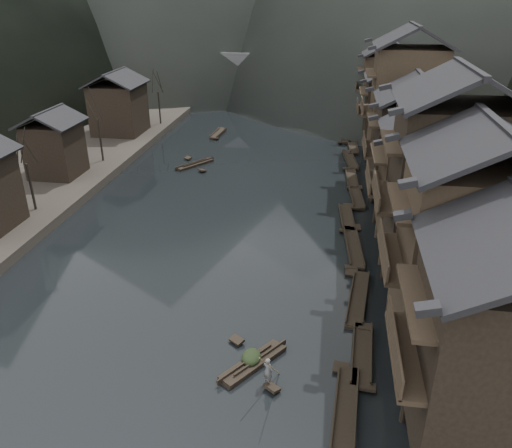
# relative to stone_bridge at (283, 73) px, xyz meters

# --- Properties ---
(water) EXTENTS (300.00, 300.00, 0.00)m
(water) POSITION_rel_stone_bridge_xyz_m (0.00, -72.00, -5.11)
(water) COLOR black
(water) RESTS_ON ground
(left_bank) EXTENTS (40.00, 200.00, 1.20)m
(left_bank) POSITION_rel_stone_bridge_xyz_m (-35.00, -32.00, -4.51)
(left_bank) COLOR #2D2823
(left_bank) RESTS_ON ground
(stilt_houses) EXTENTS (9.00, 67.60, 17.04)m
(stilt_houses) POSITION_rel_stone_bridge_xyz_m (17.28, -53.24, 3.84)
(stilt_houses) COLOR black
(stilt_houses) RESTS_ON ground
(left_houses) EXTENTS (8.10, 53.20, 8.73)m
(left_houses) POSITION_rel_stone_bridge_xyz_m (-20.50, -51.88, 0.55)
(left_houses) COLOR black
(left_houses) RESTS_ON left_bank
(bare_trees) EXTENTS (3.65, 62.11, 7.30)m
(bare_trees) POSITION_rel_stone_bridge_xyz_m (-17.00, -55.05, 1.23)
(bare_trees) COLOR black
(bare_trees) RESTS_ON left_bank
(moored_sampans) EXTENTS (3.01, 59.75, 0.47)m
(moored_sampans) POSITION_rel_stone_bridge_xyz_m (12.14, -50.19, -4.91)
(moored_sampans) COLOR black
(moored_sampans) RESTS_ON water
(midriver_boats) EXTENTS (4.05, 19.97, 0.45)m
(midriver_boats) POSITION_rel_stone_bridge_xyz_m (-6.99, -32.85, -4.91)
(midriver_boats) COLOR black
(midriver_boats) RESTS_ON water
(stone_bridge) EXTENTS (40.00, 6.00, 9.00)m
(stone_bridge) POSITION_rel_stone_bridge_xyz_m (0.00, 0.00, 0.00)
(stone_bridge) COLOR #4C4C4F
(stone_bridge) RESTS_ON ground
(hero_sampan) EXTENTS (3.76, 4.73, 0.44)m
(hero_sampan) POSITION_rel_stone_bridge_xyz_m (5.94, -74.61, -4.91)
(hero_sampan) COLOR black
(hero_sampan) RESTS_ON water
(cargo_heap) EXTENTS (1.14, 1.50, 0.69)m
(cargo_heap) POSITION_rel_stone_bridge_xyz_m (5.80, -74.41, -4.33)
(cargo_heap) COLOR black
(cargo_heap) RESTS_ON hero_sampan
(boatman) EXTENTS (0.74, 0.67, 1.69)m
(boatman) POSITION_rel_stone_bridge_xyz_m (7.00, -76.08, -3.83)
(boatman) COLOR slate
(boatman) RESTS_ON hero_sampan
(bamboo_pole) EXTENTS (1.04, 2.84, 3.63)m
(bamboo_pole) POSITION_rel_stone_bridge_xyz_m (7.20, -76.08, -1.17)
(bamboo_pole) COLOR #8C7A51
(bamboo_pole) RESTS_ON boatman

